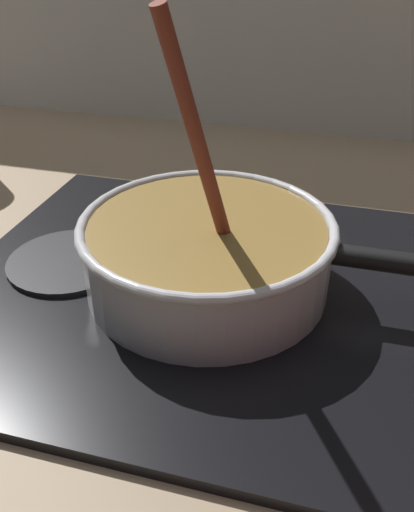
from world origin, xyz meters
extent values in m
cube|color=#9E8466|center=(0.00, 0.00, -0.02)|extent=(2.40, 1.60, 0.04)
cube|color=black|center=(0.10, 0.21, 0.01)|extent=(0.56, 0.48, 0.01)
torus|color=#592D0C|center=(0.10, 0.21, 0.02)|extent=(0.20, 0.20, 0.01)
cylinder|color=#262628|center=(-0.07, 0.21, 0.01)|extent=(0.14, 0.14, 0.01)
cylinder|color=silver|center=(0.10, 0.21, 0.05)|extent=(0.26, 0.26, 0.08)
cylinder|color=olive|center=(0.10, 0.21, 0.05)|extent=(0.25, 0.25, 0.07)
torus|color=silver|center=(0.10, 0.21, 0.09)|extent=(0.27, 0.27, 0.01)
cylinder|color=beige|center=(0.01, 0.16, 0.08)|extent=(0.03, 0.03, 0.01)
cylinder|color=#EDD88C|center=(0.09, 0.19, 0.08)|extent=(0.03, 0.03, 0.01)
cylinder|color=#E5CC7A|center=(0.15, 0.23, 0.08)|extent=(0.03, 0.03, 0.01)
cylinder|color=#EDD88C|center=(0.06, 0.14, 0.08)|extent=(0.03, 0.03, 0.01)
cylinder|color=#E5CC7A|center=(0.01, 0.20, 0.08)|extent=(0.03, 0.03, 0.01)
cylinder|color=maroon|center=(0.10, 0.18, 0.19)|extent=(0.06, 0.08, 0.24)
cube|color=brown|center=(0.12, 0.21, 0.07)|extent=(0.05, 0.05, 0.01)
camera|label=1|loc=(0.23, -0.27, 0.36)|focal=38.59mm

